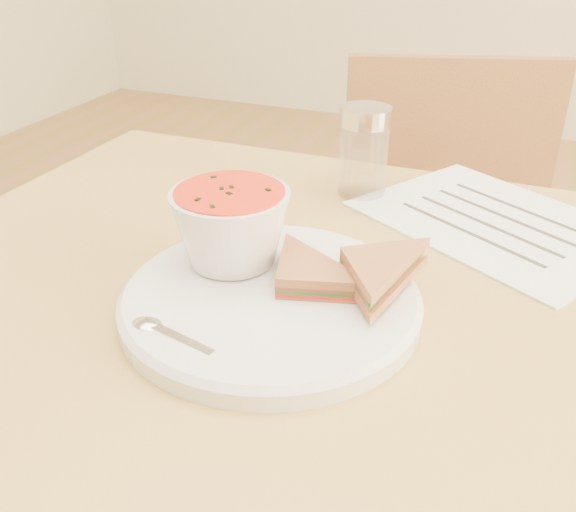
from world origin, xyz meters
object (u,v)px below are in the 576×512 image
at_px(plate, 270,302).
at_px(soup_bowl, 231,231).
at_px(chair_far, 444,322).
at_px(condiment_shaker, 364,152).

height_order(plate, soup_bowl, soup_bowl).
xyz_separation_m(chair_far, condiment_shaker, (-0.11, -0.22, 0.38)).
bearing_deg(soup_bowl, plate, -31.96).
xyz_separation_m(chair_far, plate, (-0.11, -0.52, 0.33)).
relative_size(plate, condiment_shaker, 2.44).
bearing_deg(plate, chair_far, 77.91).
height_order(chair_far, soup_bowl, chair_far).
bearing_deg(chair_far, soup_bowl, 53.19).
bearing_deg(condiment_shaker, chair_far, 63.37).
relative_size(soup_bowl, condiment_shaker, 1.01).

